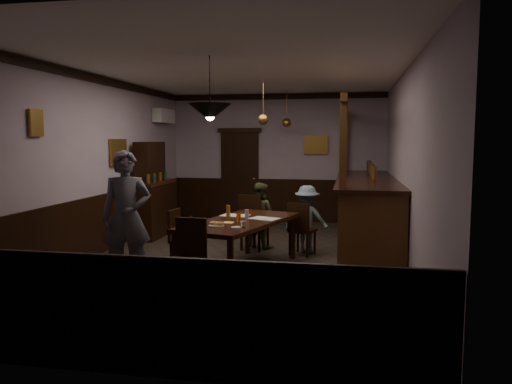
% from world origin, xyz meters
% --- Properties ---
extents(room, '(5.01, 8.01, 3.01)m').
position_xyz_m(room, '(0.00, 0.00, 1.50)').
color(room, '#2D2621').
rests_on(room, ground).
extents(dining_table, '(1.58, 2.39, 0.75)m').
position_xyz_m(dining_table, '(0.10, -0.59, 0.69)').
color(dining_table, black).
rests_on(dining_table, ground).
extents(chair_far_left, '(0.53, 0.53, 0.98)m').
position_xyz_m(chair_far_left, '(0.03, 0.76, 0.54)').
color(chair_far_left, black).
rests_on(chair_far_left, ground).
extents(chair_far_right, '(0.49, 0.49, 0.89)m').
position_xyz_m(chair_far_right, '(0.89, 0.51, 0.49)').
color(chair_far_right, black).
rests_on(chair_far_right, ground).
extents(chair_near, '(0.46, 0.46, 0.96)m').
position_xyz_m(chair_near, '(-0.29, -1.85, 0.52)').
color(chair_near, black).
rests_on(chair_near, ground).
extents(chair_side, '(0.42, 0.42, 0.87)m').
position_xyz_m(chair_side, '(-0.84, -0.53, 0.48)').
color(chair_side, black).
rests_on(chair_side, ground).
extents(person_standing, '(0.76, 0.61, 1.79)m').
position_xyz_m(person_standing, '(-1.26, -1.49, 0.89)').
color(person_standing, slate).
rests_on(person_standing, ground).
extents(person_seated_left, '(0.71, 0.67, 1.17)m').
position_xyz_m(person_seated_left, '(0.11, 1.03, 0.58)').
color(person_seated_left, '#48482B').
rests_on(person_seated_left, ground).
extents(person_seated_right, '(0.78, 0.50, 1.15)m').
position_xyz_m(person_seated_right, '(0.97, 0.77, 0.58)').
color(person_seated_right, slate).
rests_on(person_seated_right, ground).
extents(newspaper_left, '(0.46, 0.36, 0.01)m').
position_xyz_m(newspaper_left, '(-0.07, -0.17, 0.75)').
color(newspaper_left, silver).
rests_on(newspaper_left, dining_table).
extents(newspaper_right, '(0.50, 0.44, 0.01)m').
position_xyz_m(newspaper_right, '(0.43, -0.39, 0.75)').
color(newspaper_right, silver).
rests_on(newspaper_right, dining_table).
extents(napkin, '(0.19, 0.19, 0.00)m').
position_xyz_m(napkin, '(-0.02, -0.83, 0.75)').
color(napkin, '#F4D05A').
rests_on(napkin, dining_table).
extents(saucer, '(0.15, 0.15, 0.01)m').
position_xyz_m(saucer, '(0.19, -1.22, 0.76)').
color(saucer, white).
rests_on(saucer, dining_table).
extents(coffee_cup, '(0.10, 0.10, 0.07)m').
position_xyz_m(coffee_cup, '(0.27, -1.16, 0.80)').
color(coffee_cup, white).
rests_on(coffee_cup, saucer).
extents(pastry_plate, '(0.22, 0.22, 0.01)m').
position_xyz_m(pastry_plate, '(-0.11, -1.13, 0.76)').
color(pastry_plate, white).
rests_on(pastry_plate, dining_table).
extents(pastry_ring_a, '(0.13, 0.13, 0.04)m').
position_xyz_m(pastry_ring_a, '(-0.16, -1.10, 0.79)').
color(pastry_ring_a, '#C68C47').
rests_on(pastry_ring_a, pastry_plate).
extents(pastry_ring_b, '(0.13, 0.13, 0.04)m').
position_xyz_m(pastry_ring_b, '(-0.07, -1.12, 0.79)').
color(pastry_ring_b, '#C68C47').
rests_on(pastry_ring_b, pastry_plate).
extents(soda_can, '(0.07, 0.07, 0.12)m').
position_xyz_m(soda_can, '(0.12, -0.74, 0.81)').
color(soda_can, orange).
rests_on(soda_can, dining_table).
extents(beer_glass, '(0.06, 0.06, 0.20)m').
position_xyz_m(beer_glass, '(-0.11, -0.46, 0.85)').
color(beer_glass, '#BF721E').
rests_on(beer_glass, dining_table).
extents(water_glass, '(0.06, 0.06, 0.15)m').
position_xyz_m(water_glass, '(0.19, -0.53, 0.82)').
color(water_glass, silver).
rests_on(water_glass, dining_table).
extents(pepper_mill, '(0.04, 0.04, 0.14)m').
position_xyz_m(pepper_mill, '(-0.44, -1.22, 0.82)').
color(pepper_mill, black).
rests_on(pepper_mill, dining_table).
extents(sideboard, '(0.51, 1.43, 1.88)m').
position_xyz_m(sideboard, '(-2.21, 1.74, 0.76)').
color(sideboard, black).
rests_on(sideboard, ground).
extents(bar_counter, '(1.07, 4.60, 2.58)m').
position_xyz_m(bar_counter, '(1.99, 1.62, 0.65)').
color(bar_counter, '#432112').
rests_on(bar_counter, ground).
extents(door_back, '(0.90, 0.06, 2.10)m').
position_xyz_m(door_back, '(-0.90, 3.95, 1.05)').
color(door_back, black).
rests_on(door_back, ground).
extents(ac_unit, '(0.20, 0.85, 0.30)m').
position_xyz_m(ac_unit, '(-2.38, 2.90, 2.45)').
color(ac_unit, white).
rests_on(ac_unit, ground).
extents(picture_left_small, '(0.04, 0.28, 0.36)m').
position_xyz_m(picture_left_small, '(-2.46, -1.60, 2.15)').
color(picture_left_small, olive).
rests_on(picture_left_small, ground).
extents(picture_left_large, '(0.04, 0.62, 0.48)m').
position_xyz_m(picture_left_large, '(-2.46, 0.80, 1.70)').
color(picture_left_large, olive).
rests_on(picture_left_large, ground).
extents(picture_back, '(0.55, 0.04, 0.42)m').
position_xyz_m(picture_back, '(0.90, 3.96, 1.80)').
color(picture_back, olive).
rests_on(picture_back, ground).
extents(pendant_iron, '(0.56, 0.56, 0.83)m').
position_xyz_m(pendant_iron, '(-0.12, -1.35, 2.28)').
color(pendant_iron, black).
rests_on(pendant_iron, ground).
extents(pendant_brass_mid, '(0.20, 0.20, 0.81)m').
position_xyz_m(pendant_brass_mid, '(0.10, 1.42, 2.30)').
color(pendant_brass_mid, '#BF8C3F').
rests_on(pendant_brass_mid, ground).
extents(pendant_brass_far, '(0.20, 0.20, 0.81)m').
position_xyz_m(pendant_brass_far, '(0.30, 3.29, 2.30)').
color(pendant_brass_far, '#BF8C3F').
rests_on(pendant_brass_far, ground).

